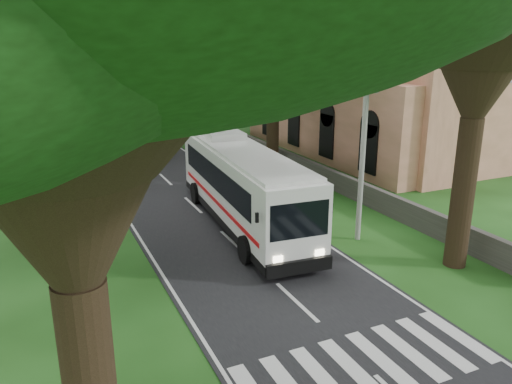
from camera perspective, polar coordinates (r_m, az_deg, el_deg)
ground at (r=16.80m, az=8.08°, el=-15.43°), size 140.00×140.00×0.00m
road at (r=38.70m, az=-12.19°, el=3.20°), size 8.00×120.00×0.04m
crosswalk at (r=15.46m, az=12.27°, el=-18.86°), size 8.00×3.00×0.01m
property_wall at (r=40.48m, az=0.62°, el=5.03°), size 0.35×50.00×1.20m
church at (r=42.35m, az=13.24°, el=11.03°), size 14.00×24.00×11.60m
pole_near at (r=22.80m, az=12.11°, el=4.49°), size 1.60×0.24×8.00m
pole_mid at (r=40.40m, az=-5.16°, el=10.09°), size 1.60×0.24×8.00m
pole_far at (r=59.54m, az=-11.81°, el=11.99°), size 1.60×0.24×8.00m
tree_l_far at (r=59.85m, az=-26.49°, el=17.37°), size 15.11×15.11×14.45m
tree_r_mida at (r=35.60m, az=2.05°, el=19.34°), size 13.16×13.16×13.38m
tree_r_midb at (r=52.19m, az=-7.90°, el=19.34°), size 16.24×16.24×14.79m
tree_r_far at (r=69.86m, az=-11.72°, el=19.55°), size 13.92×13.92×15.66m
coach_bus at (r=24.78m, az=-1.60°, el=0.90°), size 3.84×13.41×3.91m
distant_car_a at (r=46.75m, az=-15.59°, el=6.05°), size 2.09×3.68×1.18m
distant_car_b at (r=58.78m, az=-18.39°, el=7.97°), size 2.44×3.98×1.24m
distant_car_c at (r=70.35m, az=-16.36°, el=9.59°), size 3.25×5.46×1.48m
pedestrian at (r=24.19m, az=-24.21°, el=-4.26°), size 0.47×0.64×1.64m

